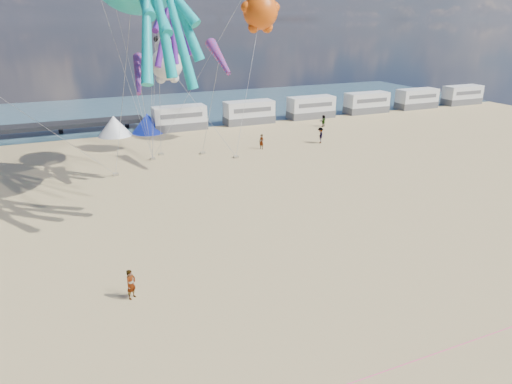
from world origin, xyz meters
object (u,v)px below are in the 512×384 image
at_px(standing_person, 131,284).
at_px(sandbag_d, 203,153).
at_px(motorhome_0, 179,118).
at_px(windsock_right, 139,75).
at_px(beachgoer_2, 320,135).
at_px(sandbag_b, 161,154).
at_px(sandbag_c, 236,157).
at_px(tent_blue, 148,123).
at_px(windsock_mid, 219,58).
at_px(motorhome_3, 367,103).
at_px(kite_teddy_orange, 260,11).
at_px(sandbag_e, 153,159).
at_px(motorhome_5, 462,95).
at_px(beachgoer_5, 261,142).
at_px(beachgoer_4, 323,121).
at_px(motorhome_4, 417,99).
at_px(motorhome_2, 311,107).
at_px(motorhome_1, 249,112).
at_px(tent_white, 114,126).
at_px(kite_panda, 167,64).
at_px(sandbag_a, 116,174).

distance_m(standing_person, sandbag_d, 26.29).
distance_m(motorhome_0, windsock_right, 20.97).
bearing_deg(beachgoer_2, sandbag_b, -69.01).
bearing_deg(sandbag_c, tent_blue, 112.50).
height_order(beachgoer_2, sandbag_c, beachgoer_2).
xyz_separation_m(sandbag_c, windsock_mid, (-2.34, -2.53, 9.92)).
relative_size(motorhome_3, kite_teddy_orange, 1.05).
bearing_deg(sandbag_e, motorhome_5, 12.64).
height_order(standing_person, sandbag_d, standing_person).
relative_size(beachgoer_5, sandbag_c, 3.21).
relative_size(motorhome_0, motorhome_5, 1.00).
height_order(standing_person, windsock_right, windsock_right).
bearing_deg(beachgoer_4, standing_person, 17.77).
bearing_deg(sandbag_d, motorhome_4, 17.11).
distance_m(motorhome_2, windsock_right, 32.94).
relative_size(motorhome_1, sandbag_b, 13.20).
height_order(motorhome_4, sandbag_b, motorhome_4).
distance_m(motorhome_3, motorhome_5, 19.00).
distance_m(sandbag_b, sandbag_e, 1.72).
xyz_separation_m(tent_white, beachgoer_4, (25.70, -5.59, -0.45)).
bearing_deg(windsock_mid, sandbag_e, 137.51).
distance_m(sandbag_c, sandbag_e, 8.33).
relative_size(sandbag_e, kite_panda, 0.09).
height_order(kite_panda, windsock_mid, windsock_mid).
height_order(motorhome_1, motorhome_4, same).
distance_m(tent_blue, sandbag_e, 12.15).
relative_size(motorhome_5, sandbag_e, 13.20).
distance_m(beachgoer_2, beachgoer_5, 7.13).
bearing_deg(motorhome_5, motorhome_1, 180.00).
height_order(motorhome_2, beachgoer_2, motorhome_2).
relative_size(sandbag_a, sandbag_d, 1.00).
xyz_separation_m(motorhome_1, motorhome_5, (38.00, 0.00, 0.00)).
distance_m(motorhome_5, windsock_right, 58.38).
relative_size(beachgoer_5, windsock_mid, 0.31).
bearing_deg(standing_person, beachgoer_5, 14.29).
height_order(tent_white, sandbag_c, tent_white).
relative_size(beachgoer_4, windsock_right, 0.30).
distance_m(tent_white, kite_teddy_orange, 21.83).
xyz_separation_m(motorhome_2, motorhome_3, (9.50, 0.00, 0.00)).
relative_size(motorhome_0, beachgoer_2, 3.70).
relative_size(motorhome_0, sandbag_d, 13.20).
bearing_deg(sandbag_c, beachgoer_2, 9.28).
distance_m(motorhome_3, beachgoer_2, 20.18).
bearing_deg(motorhome_0, windsock_right, -112.50).
xyz_separation_m(motorhome_5, windsock_mid, (-47.80, -17.13, 8.53)).
bearing_deg(sandbag_a, beachgoer_5, 11.18).
relative_size(motorhome_0, sandbag_a, 13.20).
height_order(motorhome_5, sandbag_d, motorhome_5).
height_order(motorhome_3, sandbag_b, motorhome_3).
bearing_deg(kite_panda, motorhome_5, 4.26).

